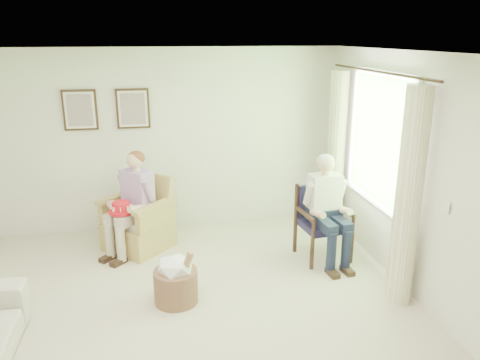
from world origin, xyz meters
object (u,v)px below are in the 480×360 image
(person_dark, at_px, (327,202))
(hatbox, at_px, (176,279))
(wood_armchair, at_px, (321,219))
(wicker_armchair, at_px, (138,226))
(red_hat, at_px, (121,208))
(person_wicker, at_px, (136,197))

(person_dark, relative_size, hatbox, 1.93)
(wood_armchair, relative_size, person_dark, 0.68)
(wicker_armchair, bearing_deg, red_hat, -80.29)
(red_hat, bearing_deg, wicker_armchair, 55.66)
(hatbox, bearing_deg, person_dark, 18.51)
(person_wicker, xyz_separation_m, person_dark, (2.33, -0.70, 0.01))
(wicker_armchair, height_order, red_hat, wicker_armchair)
(wicker_armchair, xyz_separation_m, hatbox, (0.42, -1.47, -0.04))
(wicker_armchair, relative_size, wood_armchair, 1.06)
(wicker_armchair, relative_size, red_hat, 3.10)
(person_dark, bearing_deg, wood_armchair, 83.28)
(wood_armchair, xyz_separation_m, hatbox, (-1.91, -0.79, -0.23))
(wicker_armchair, xyz_separation_m, red_hat, (-0.18, -0.26, 0.36))
(wood_armchair, xyz_separation_m, person_dark, (-0.00, -0.15, 0.28))
(wicker_armchair, height_order, person_dark, person_dark)
(wicker_armchair, relative_size, person_dark, 0.73)
(red_hat, bearing_deg, wood_armchair, -9.33)
(person_wicker, distance_m, red_hat, 0.25)
(wicker_armchair, relative_size, person_wicker, 0.74)
(wicker_armchair, distance_m, hatbox, 1.53)
(person_wicker, bearing_deg, red_hat, -99.10)
(wood_armchair, bearing_deg, wicker_armchair, 157.07)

